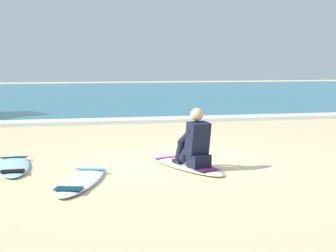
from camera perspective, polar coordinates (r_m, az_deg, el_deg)
ground_plane at (r=8.92m, az=1.25°, el=-4.20°), size 80.00×80.00×0.00m
sea at (r=28.64m, az=-8.54°, el=3.56°), size 80.00×28.00×0.10m
breaking_foam at (r=15.06m, az=-4.60°, el=0.59°), size 80.00×0.90×0.11m
surfboard_main at (r=8.63m, az=1.82°, el=-4.35°), size 1.16×2.13×0.08m
surfer_seated at (r=8.31m, az=3.01°, el=-1.99°), size 0.53×0.77×0.95m
surfboard_spare_near at (r=8.97m, az=-16.84°, el=-4.21°), size 0.62×2.05×0.08m
surfboard_spare_far at (r=7.63m, az=-9.65°, el=-5.95°), size 1.13×2.13×0.08m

